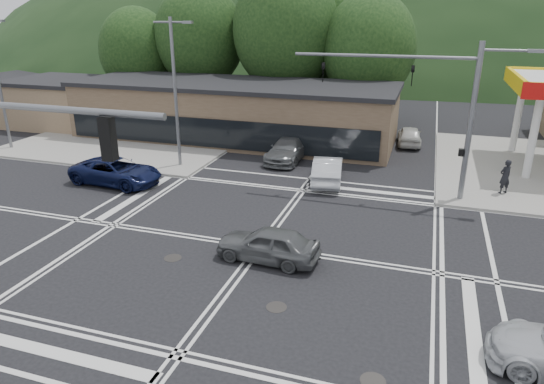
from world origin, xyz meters
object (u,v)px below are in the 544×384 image
(car_blue_west, at_px, (116,171))
(car_queue_a, at_px, (328,169))
(car_queue_b, at_px, (410,136))
(car_northbound, at_px, (288,149))
(car_grey_center, at_px, (268,244))
(pedestrian, at_px, (505,177))

(car_blue_west, relative_size, car_queue_a, 1.15)
(car_queue_b, height_order, car_northbound, car_northbound)
(car_blue_west, height_order, car_queue_b, car_blue_west)
(car_blue_west, relative_size, car_grey_center, 1.29)
(car_queue_b, relative_size, car_northbound, 0.79)
(car_grey_center, distance_m, car_northbound, 13.84)
(car_grey_center, bearing_deg, pedestrian, 140.42)
(car_grey_center, xyz_separation_m, car_northbound, (-3.06, 13.49, 0.05))
(car_blue_west, distance_m, pedestrian, 21.34)
(car_northbound, relative_size, pedestrian, 2.78)
(car_blue_west, height_order, pedestrian, pedestrian)
(car_grey_center, relative_size, car_northbound, 0.80)
(car_blue_west, bearing_deg, car_grey_center, -114.44)
(car_queue_b, xyz_separation_m, car_northbound, (-7.41, -6.53, 0.05))
(car_grey_center, relative_size, pedestrian, 2.21)
(car_blue_west, bearing_deg, car_northbound, -43.09)
(car_queue_a, height_order, pedestrian, pedestrian)
(car_northbound, bearing_deg, car_queue_b, 43.66)
(car_blue_west, height_order, car_queue_a, car_queue_a)
(car_queue_a, bearing_deg, car_blue_west, 10.45)
(car_queue_a, bearing_deg, pedestrian, 175.50)
(car_blue_west, relative_size, car_queue_b, 1.30)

